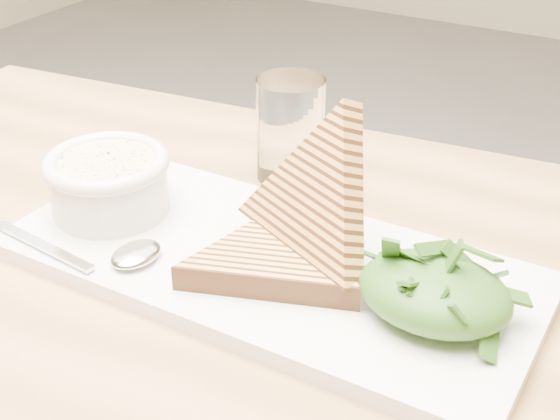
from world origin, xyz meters
The scene contains 13 objects.
table_top centered at (0.14, -0.18, 0.71)m, with size 1.14×0.76×0.04m, color tan.
table_leg_bl centered at (-0.38, 0.16, 0.34)m, with size 0.06×0.06×0.69m, color tan.
platter centered at (0.11, -0.10, 0.74)m, with size 0.44×0.20×0.02m, color white.
soup_bowl centered at (-0.05, -0.11, 0.77)m, with size 0.10×0.10×0.04m, color white.
soup centered at (-0.05, -0.11, 0.79)m, with size 0.09×0.09×0.01m, color beige.
bowl_rim centered at (-0.05, -0.11, 0.79)m, with size 0.11×0.11×0.01m, color white.
sandwich_flat centered at (0.12, -0.12, 0.76)m, with size 0.17×0.17×0.02m, color #D5984B, non-canonical shape.
sandwich_lean centered at (0.14, -0.09, 0.80)m, with size 0.17×0.17×0.09m, color #D5984B, non-canonical shape.
salad_base centered at (0.25, -0.11, 0.77)m, with size 0.11×0.09×0.04m, color #1B4314.
arugula_pile centered at (0.25, -0.11, 0.77)m, with size 0.11×0.10×0.05m, color #36631E, non-canonical shape.
spoon_bowl centered at (0.02, -0.16, 0.75)m, with size 0.03×0.05×0.01m, color silver.
spoon_handle centered at (-0.06, -0.19, 0.75)m, with size 0.12×0.01×0.00m, color silver.
glass_near centered at (0.04, 0.06, 0.78)m, with size 0.07×0.07×0.10m, color white.
Camera 1 is at (0.38, -0.56, 1.10)m, focal length 50.00 mm.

